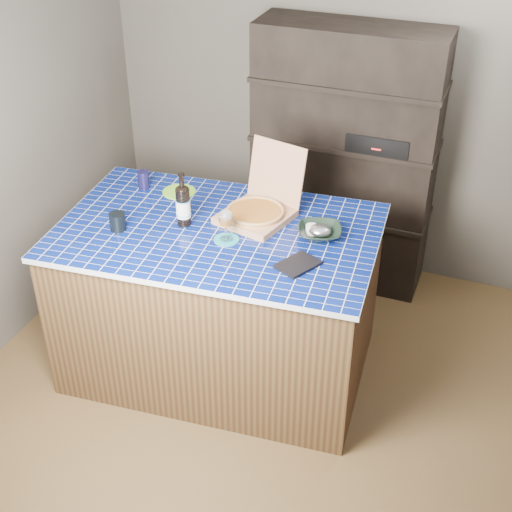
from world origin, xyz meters
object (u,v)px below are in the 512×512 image
at_px(kitchen_island, 220,300).
at_px(mead_bottle, 183,205).
at_px(dvd_case, 298,265).
at_px(pizza_box, 258,210).
at_px(wine_glass, 226,219).
at_px(bowl, 320,232).

xyz_separation_m(kitchen_island, mead_bottle, (-0.19, -0.01, 0.60)).
relative_size(kitchen_island, dvd_case, 8.77).
height_order(pizza_box, dvd_case, pizza_box).
relative_size(kitchen_island, wine_glass, 10.16).
bearing_deg(dvd_case, mead_bottle, -166.50).
xyz_separation_m(pizza_box, mead_bottle, (-0.36, -0.21, 0.07)).
relative_size(kitchen_island, pizza_box, 3.67).
bearing_deg(pizza_box, mead_bottle, -136.17).
relative_size(kitchen_island, mead_bottle, 5.91).
xyz_separation_m(mead_bottle, dvd_case, (0.72, -0.17, -0.11)).
bearing_deg(kitchen_island, mead_bottle, 179.35).
distance_m(mead_bottle, dvd_case, 0.75).
bearing_deg(dvd_case, bowl, 113.13).
height_order(dvd_case, bowl, bowl).
bearing_deg(kitchen_island, bowl, 8.30).
bearing_deg(wine_glass, pizza_box, 75.29).
xyz_separation_m(pizza_box, bowl, (0.38, -0.07, -0.03)).
bearing_deg(wine_glass, kitchen_island, 136.84).
distance_m(wine_glass, dvd_case, 0.46).
distance_m(mead_bottle, wine_glass, 0.29).
xyz_separation_m(mead_bottle, bowl, (0.74, 0.14, -0.09)).
height_order(pizza_box, wine_glass, pizza_box).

